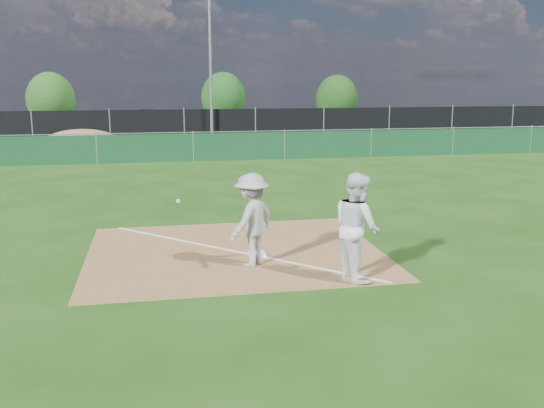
{
  "coord_description": "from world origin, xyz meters",
  "views": [
    {
      "loc": [
        -1.49,
        -11.04,
        3.59
      ],
      "look_at": [
        0.79,
        1.0,
        1.0
      ],
      "focal_mm": 40.0,
      "sensor_mm": 36.0,
      "label": 1
    }
  ],
  "objects_px": {
    "play_at_first": "(252,220)",
    "car_mid": "(158,123)",
    "car_right": "(250,123)",
    "tree_right": "(337,99)",
    "first_base": "(257,254)",
    "tree_left": "(51,100)",
    "tree_mid": "(223,98)",
    "light_pole": "(211,69)",
    "runner": "(357,226)",
    "car_left": "(87,123)"
  },
  "relations": [
    {
      "from": "light_pole",
      "to": "car_right",
      "type": "distance_m",
      "value": 6.12
    },
    {
      "from": "runner",
      "to": "car_left",
      "type": "height_order",
      "value": "runner"
    },
    {
      "from": "light_pole",
      "to": "play_at_first",
      "type": "xyz_separation_m",
      "value": [
        -1.29,
        -22.66,
        -3.08
      ]
    },
    {
      "from": "tree_right",
      "to": "tree_left",
      "type": "bearing_deg",
      "value": 177.21
    },
    {
      "from": "runner",
      "to": "car_left",
      "type": "xyz_separation_m",
      "value": [
        -7.54,
        27.79,
        -0.13
      ]
    },
    {
      "from": "runner",
      "to": "tree_left",
      "type": "distance_m",
      "value": 36.19
    },
    {
      "from": "tree_left",
      "to": "light_pole",
      "type": "bearing_deg",
      "value": -46.86
    },
    {
      "from": "car_right",
      "to": "first_base",
      "type": "bearing_deg",
      "value": 165.59
    },
    {
      "from": "first_base",
      "to": "runner",
      "type": "bearing_deg",
      "value": -47.49
    },
    {
      "from": "tree_right",
      "to": "car_mid",
      "type": "bearing_deg",
      "value": -156.43
    },
    {
      "from": "runner",
      "to": "tree_right",
      "type": "height_order",
      "value": "tree_right"
    },
    {
      "from": "light_pole",
      "to": "car_right",
      "type": "bearing_deg",
      "value": 56.84
    },
    {
      "from": "car_right",
      "to": "play_at_first",
      "type": "bearing_deg",
      "value": 165.38
    },
    {
      "from": "play_at_first",
      "to": "tree_mid",
      "type": "bearing_deg",
      "value": 84.63
    },
    {
      "from": "runner",
      "to": "tree_mid",
      "type": "xyz_separation_m",
      "value": [
        1.56,
        35.96,
        1.04
      ]
    },
    {
      "from": "car_left",
      "to": "tree_mid",
      "type": "distance_m",
      "value": 12.29
    },
    {
      "from": "tree_left",
      "to": "tree_mid",
      "type": "relative_size",
      "value": 0.99
    },
    {
      "from": "tree_mid",
      "to": "tree_right",
      "type": "xyz_separation_m",
      "value": [
        8.15,
        -2.36,
        -0.11
      ]
    },
    {
      "from": "car_left",
      "to": "car_right",
      "type": "height_order",
      "value": "car_left"
    },
    {
      "from": "tree_left",
      "to": "runner",
      "type": "bearing_deg",
      "value": -72.99
    },
    {
      "from": "car_right",
      "to": "tree_right",
      "type": "xyz_separation_m",
      "value": [
        7.33,
        5.54,
        1.24
      ]
    },
    {
      "from": "light_pole",
      "to": "car_mid",
      "type": "xyz_separation_m",
      "value": [
        -2.9,
        4.15,
        -3.19
      ]
    },
    {
      "from": "play_at_first",
      "to": "car_mid",
      "type": "relative_size",
      "value": 0.42
    },
    {
      "from": "light_pole",
      "to": "tree_left",
      "type": "distance_m",
      "value": 14.98
    },
    {
      "from": "play_at_first",
      "to": "car_right",
      "type": "height_order",
      "value": "play_at_first"
    },
    {
      "from": "car_right",
      "to": "tree_right",
      "type": "height_order",
      "value": "tree_right"
    },
    {
      "from": "tree_left",
      "to": "tree_right",
      "type": "height_order",
      "value": "tree_left"
    },
    {
      "from": "car_left",
      "to": "tree_left",
      "type": "height_order",
      "value": "tree_left"
    },
    {
      "from": "first_base",
      "to": "runner",
      "type": "height_order",
      "value": "runner"
    },
    {
      "from": "car_mid",
      "to": "tree_left",
      "type": "xyz_separation_m",
      "value": [
        -7.25,
        6.68,
        1.19
      ]
    },
    {
      "from": "runner",
      "to": "tree_right",
      "type": "bearing_deg",
      "value": -26.95
    },
    {
      "from": "tree_left",
      "to": "car_right",
      "type": "bearing_deg",
      "value": -26.73
    },
    {
      "from": "tree_mid",
      "to": "tree_right",
      "type": "bearing_deg",
      "value": -16.12
    },
    {
      "from": "car_right",
      "to": "tree_mid",
      "type": "height_order",
      "value": "tree_mid"
    },
    {
      "from": "light_pole",
      "to": "tree_mid",
      "type": "height_order",
      "value": "light_pole"
    },
    {
      "from": "play_at_first",
      "to": "tree_right",
      "type": "distance_m",
      "value": 34.47
    },
    {
      "from": "car_mid",
      "to": "tree_mid",
      "type": "height_order",
      "value": "tree_mid"
    },
    {
      "from": "light_pole",
      "to": "car_right",
      "type": "relative_size",
      "value": 1.75
    },
    {
      "from": "play_at_first",
      "to": "tree_mid",
      "type": "height_order",
      "value": "tree_mid"
    },
    {
      "from": "runner",
      "to": "tree_right",
      "type": "relative_size",
      "value": 0.53
    },
    {
      "from": "car_left",
      "to": "tree_mid",
      "type": "relative_size",
      "value": 1.25
    },
    {
      "from": "first_base",
      "to": "tree_left",
      "type": "relative_size",
      "value": 0.09
    },
    {
      "from": "first_base",
      "to": "tree_right",
      "type": "distance_m",
      "value": 33.91
    },
    {
      "from": "light_pole",
      "to": "tree_right",
      "type": "relative_size",
      "value": 2.16
    },
    {
      "from": "first_base",
      "to": "tree_mid",
      "type": "xyz_separation_m",
      "value": [
        3.09,
        34.29,
        1.96
      ]
    },
    {
      "from": "first_base",
      "to": "play_at_first",
      "type": "bearing_deg",
      "value": -108.14
    },
    {
      "from": "tree_mid",
      "to": "tree_left",
      "type": "bearing_deg",
      "value": -173.58
    },
    {
      "from": "play_at_first",
      "to": "tree_left",
      "type": "distance_m",
      "value": 34.66
    },
    {
      "from": "car_left",
      "to": "tree_right",
      "type": "xyz_separation_m",
      "value": [
        17.25,
        5.82,
        1.06
      ]
    },
    {
      "from": "first_base",
      "to": "car_right",
      "type": "height_order",
      "value": "car_right"
    }
  ]
}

